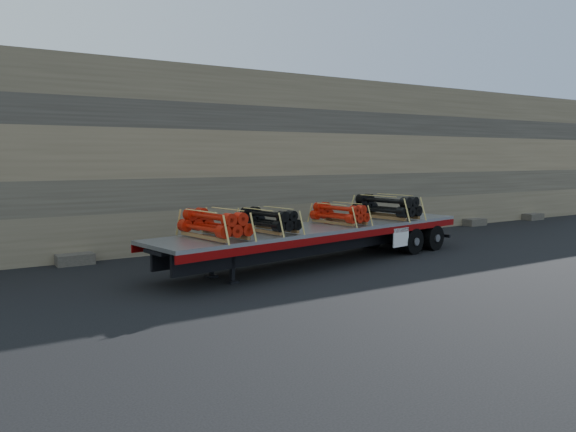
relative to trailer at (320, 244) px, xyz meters
name	(u,v)px	position (x,y,z in m)	size (l,w,h in m)	color
ground	(352,263)	(0.91, -0.58, -0.63)	(120.00, 120.00, 0.00)	black
rock_wall	(257,159)	(0.91, 5.92, 2.87)	(44.00, 3.00, 7.00)	#7A6B54
trailer	(320,244)	(0.00, 0.00, 0.00)	(12.53, 2.41, 1.25)	#9EA0A5
bundle_front	(214,225)	(-4.22, -0.69, 1.02)	(1.11, 2.22, 0.79)	#B51909
bundle_midfront	(268,221)	(-2.25, -0.37, 0.98)	(1.00, 2.00, 0.71)	black
bundle_midrear	(339,214)	(0.93, 0.15, 0.97)	(0.97, 1.94, 0.69)	#B51909
bundle_rear	(386,207)	(3.49, 0.57, 1.05)	(1.20, 2.41, 0.85)	black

